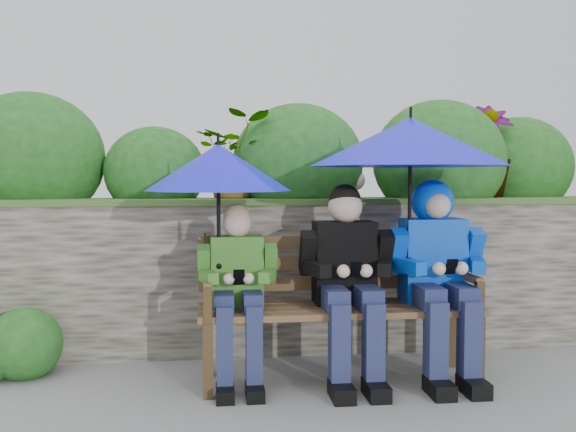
{
  "coord_description": "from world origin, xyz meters",
  "views": [
    {
      "loc": [
        -0.44,
        -3.54,
        1.17
      ],
      "look_at": [
        0.0,
        0.1,
        0.95
      ],
      "focal_mm": 40.0,
      "sensor_mm": 36.0,
      "label": 1
    }
  ],
  "objects": [
    {
      "name": "ground",
      "position": [
        0.0,
        0.0,
        0.0
      ],
      "size": [
        60.0,
        60.0,
        0.0
      ],
      "primitive_type": "plane",
      "color": "gray",
      "rests_on": "ground"
    },
    {
      "name": "garden_backdrop",
      "position": [
        -0.03,
        1.59,
        0.65
      ],
      "size": [
        8.02,
        2.84,
        1.85
      ],
      "color": "#454036",
      "rests_on": "ground"
    },
    {
      "name": "park_bench",
      "position": [
        0.29,
        0.09,
        0.48
      ],
      "size": [
        1.6,
        0.47,
        0.84
      ],
      "color": "#402F19",
      "rests_on": "ground"
    },
    {
      "name": "boy_left",
      "position": [
        -0.29,
        0.03,
        0.57
      ],
      "size": [
        0.45,
        0.52,
        1.02
      ],
      "color": "#3D702B",
      "rests_on": "ground"
    },
    {
      "name": "boy_middle",
      "position": [
        0.33,
        0.02,
        0.62
      ],
      "size": [
        0.53,
        0.61,
        1.13
      ],
      "color": "black",
      "rests_on": "ground"
    },
    {
      "name": "boy_right",
      "position": [
        0.87,
        0.03,
        0.68
      ],
      "size": [
        0.54,
        0.66,
        1.16
      ],
      "color": "#013AC1",
      "rests_on": "ground"
    },
    {
      "name": "umbrella_left",
      "position": [
        -0.4,
        0.05,
        1.23
      ],
      "size": [
        0.82,
        0.82,
        0.76
      ],
      "color": "#1114E6",
      "rests_on": "ground"
    },
    {
      "name": "umbrella_right",
      "position": [
        0.7,
        0.03,
        1.37
      ],
      "size": [
        1.16,
        1.16,
        0.9
      ],
      "color": "#1114E6",
      "rests_on": "ground"
    }
  ]
}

